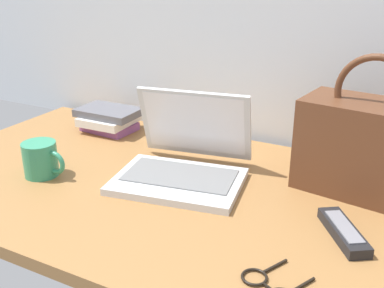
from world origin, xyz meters
TOP-DOWN VIEW (x-y plane):
  - desk at (0.00, 0.00)m, footprint 1.60×0.76m
  - laptop at (-0.10, 0.06)m, footprint 0.35×0.33m
  - coffee_mug at (-0.42, -0.10)m, footprint 0.12×0.09m
  - remote_control_near at (0.32, -0.04)m, footprint 0.13×0.16m
  - eyeglasses at (0.24, -0.25)m, footprint 0.13×0.13m
  - handbag at (0.32, 0.18)m, footprint 0.32×0.20m
  - book_stack at (-0.48, 0.25)m, footprint 0.19×0.16m

SIDE VIEW (x-z plane):
  - desk at x=0.00m, z-range 0.00..0.03m
  - eyeglasses at x=0.24m, z-range 0.03..0.04m
  - remote_control_near at x=0.32m, z-range 0.03..0.05m
  - book_stack at x=-0.48m, z-range 0.03..0.11m
  - laptop at x=-0.10m, z-range -0.03..0.18m
  - coffee_mug at x=-0.42m, z-range 0.03..0.12m
  - handbag at x=0.32m, z-range -0.02..0.31m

